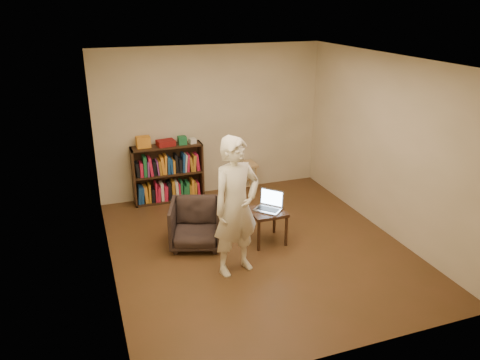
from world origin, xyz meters
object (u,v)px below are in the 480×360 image
object	(u,v)px
stool	(245,169)
armchair	(196,224)
side_table	(267,216)
person	(236,207)
bookshelf	(168,176)
laptop	(269,205)

from	to	relation	value
stool	armchair	world-z (taller)	armchair
side_table	person	size ratio (longest dim) A/B	0.27
bookshelf	stool	world-z (taller)	bookshelf
person	armchair	bearing A→B (deg)	95.81
armchair	side_table	size ratio (longest dim) A/B	1.46
stool	armchair	distance (m)	2.15
bookshelf	laptop	size ratio (longest dim) A/B	2.64
armchair	laptop	world-z (taller)	laptop
person	side_table	bearing A→B (deg)	25.17
laptop	person	size ratio (longest dim) A/B	0.25
side_table	person	bearing A→B (deg)	-139.06
armchair	side_table	distance (m)	1.02
stool	armchair	bearing A→B (deg)	-129.23
stool	laptop	xyz separation A→B (m)	(-0.32, -1.87, 0.12)
bookshelf	person	world-z (taller)	person
armchair	side_table	bearing A→B (deg)	4.50
laptop	side_table	bearing A→B (deg)	-94.67
bookshelf	armchair	size ratio (longest dim) A/B	1.66
stool	side_table	distance (m)	1.94
bookshelf	armchair	distance (m)	1.73
bookshelf	person	bearing A→B (deg)	-81.79
bookshelf	person	size ratio (longest dim) A/B	0.67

